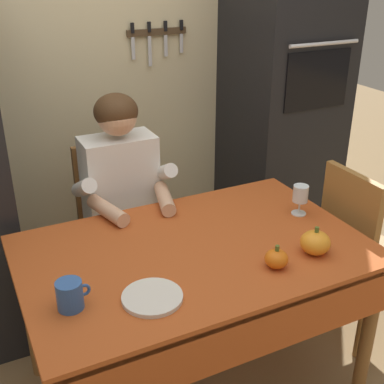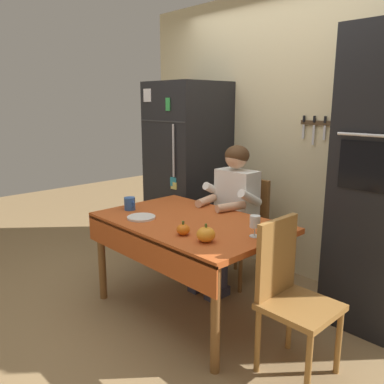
# 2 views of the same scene
# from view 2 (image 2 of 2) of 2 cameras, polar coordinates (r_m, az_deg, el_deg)

# --- Properties ---
(ground_plane) EXTENTS (10.00, 10.00, 0.00)m
(ground_plane) POSITION_cam_2_polar(r_m,az_deg,el_deg) (3.20, -1.68, -17.19)
(ground_plane) COLOR #93754C
(ground_plane) RESTS_ON ground
(back_wall_assembly) EXTENTS (3.70, 0.13, 2.60)m
(back_wall_assembly) POSITION_cam_2_polar(r_m,az_deg,el_deg) (3.79, 14.31, 7.89)
(back_wall_assembly) COLOR beige
(back_wall_assembly) RESTS_ON ground
(refrigerator) EXTENTS (0.68, 0.71, 1.80)m
(refrigerator) POSITION_cam_2_polar(r_m,az_deg,el_deg) (4.18, -0.59, 3.19)
(refrigerator) COLOR black
(refrigerator) RESTS_ON ground
(dining_table) EXTENTS (1.40, 0.90, 0.74)m
(dining_table) POSITION_cam_2_polar(r_m,az_deg,el_deg) (2.98, -0.66, -5.68)
(dining_table) COLOR brown
(dining_table) RESTS_ON ground
(chair_behind_person) EXTENTS (0.40, 0.40, 0.93)m
(chair_behind_person) POSITION_cam_2_polar(r_m,az_deg,el_deg) (3.64, 7.58, -4.72)
(chair_behind_person) COLOR brown
(chair_behind_person) RESTS_ON ground
(seated_person) EXTENTS (0.47, 0.55, 1.25)m
(seated_person) POSITION_cam_2_polar(r_m,az_deg,el_deg) (3.43, 5.69, -1.80)
(seated_person) COLOR #38384C
(seated_person) RESTS_ON ground
(chair_right_side) EXTENTS (0.40, 0.40, 0.93)m
(chair_right_side) POSITION_cam_2_polar(r_m,az_deg,el_deg) (2.49, 13.84, -13.54)
(chair_right_side) COLOR #9E6B33
(chair_right_side) RESTS_ON ground
(coffee_mug) EXTENTS (0.12, 0.09, 0.10)m
(coffee_mug) POSITION_cam_2_polar(r_m,az_deg,el_deg) (3.27, -8.95, -1.67)
(coffee_mug) COLOR #2D569E
(coffee_mug) RESTS_ON dining_table
(wine_glass) EXTENTS (0.07, 0.07, 0.14)m
(wine_glass) POSITION_cam_2_polar(r_m,az_deg,el_deg) (2.61, 9.06, -4.37)
(wine_glass) COLOR white
(wine_glass) RESTS_ON dining_table
(pumpkin_large) EXTENTS (0.09, 0.09, 0.10)m
(pumpkin_large) POSITION_cam_2_polar(r_m,az_deg,el_deg) (2.63, -1.28, -5.42)
(pumpkin_large) COLOR orange
(pumpkin_large) RESTS_ON dining_table
(pumpkin_medium) EXTENTS (0.12, 0.12, 0.12)m
(pumpkin_medium) POSITION_cam_2_polar(r_m,az_deg,el_deg) (2.50, 2.02, -6.13)
(pumpkin_medium) COLOR orange
(pumpkin_medium) RESTS_ON dining_table
(serving_tray) EXTENTS (0.21, 0.21, 0.02)m
(serving_tray) POSITION_cam_2_polar(r_m,az_deg,el_deg) (3.03, -7.32, -3.64)
(serving_tray) COLOR silver
(serving_tray) RESTS_ON dining_table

